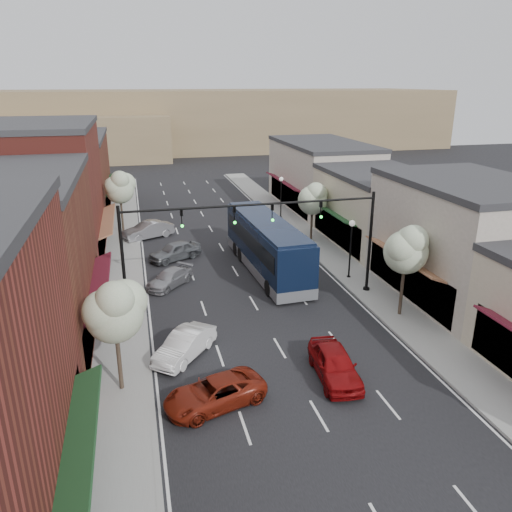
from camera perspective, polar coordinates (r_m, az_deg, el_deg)
ground at (r=25.99m, az=4.00°, el=-12.58°), size 160.00×160.00×0.00m
sidewalk_left at (r=41.75m, az=-15.04°, el=-0.43°), size 2.80×73.00×0.15m
sidewalk_right at (r=44.48m, az=7.07°, el=1.32°), size 2.80×73.00×0.15m
curb_left at (r=41.72m, az=-13.13°, el=-0.28°), size 0.25×73.00×0.17m
curb_right at (r=44.01m, az=5.37°, el=1.19°), size 0.25×73.00×0.17m
bldg_left_midfar at (r=42.39m, az=-23.60°, el=6.41°), size 10.14×14.10×10.90m
bldg_left_far at (r=58.18m, az=-21.08°, el=8.60°), size 10.14×18.10×8.40m
bldg_right_midnear at (r=35.37m, az=22.70°, el=1.69°), size 9.14×12.10×7.90m
bldg_right_midfar at (r=45.34m, az=13.76°, el=5.32°), size 9.14×12.10×6.40m
bldg_right_far at (r=57.72m, az=7.44°, el=9.14°), size 9.14×16.10×7.40m
hill_far at (r=111.42m, az=-10.64°, el=15.04°), size 120.00×30.00×12.00m
hill_near at (r=101.02m, az=-24.69°, el=12.10°), size 50.00×20.00×8.00m
signal_mast_right at (r=32.85m, az=9.30°, el=3.00°), size 8.22×0.46×7.00m
signal_mast_left at (r=30.36m, az=-10.66°, el=1.56°), size 8.22×0.46×7.00m
tree_right_near at (r=30.66m, az=16.92°, el=0.88°), size 2.85×2.65×5.95m
tree_right_far at (r=44.73m, az=6.56°, el=6.65°), size 2.85×2.65×5.43m
tree_left_near at (r=22.97m, az=-15.83°, el=-5.88°), size 2.85×2.65×5.69m
tree_left_far at (r=47.77m, az=-15.29°, el=7.65°), size 2.85×2.65×6.13m
lamp_post_near at (r=36.36m, az=10.81°, el=1.84°), size 0.44×0.44×4.44m
lamp_post_far at (r=52.23m, az=2.89°, el=7.47°), size 0.44×0.44×4.44m
coach_bus at (r=37.58m, az=1.23°, el=1.28°), size 3.50×13.25×4.01m
red_hatchback at (r=25.03m, az=8.98°, el=-12.07°), size 2.22×4.68×1.55m
parked_car_a at (r=23.03m, az=-4.75°, el=-15.33°), size 5.04×3.43×1.28m
parked_car_b at (r=26.73m, az=-8.15°, el=-10.03°), size 3.83×4.23×1.40m
parked_car_c at (r=35.73m, az=-9.85°, el=-2.53°), size 3.94×4.08×1.17m
parked_car_d at (r=40.89m, az=-9.25°, el=0.57°), size 4.68×3.60×1.49m
parked_car_e at (r=47.02m, az=-12.23°, el=2.91°), size 4.97×3.46×1.55m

